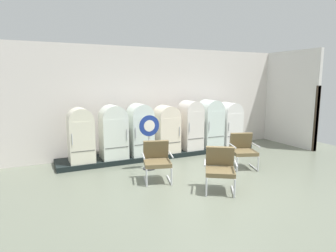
{
  "coord_description": "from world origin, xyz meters",
  "views": [
    {
      "loc": [
        -3.5,
        -4.75,
        2.29
      ],
      "look_at": [
        0.05,
        2.75,
        0.94
      ],
      "focal_mm": 30.79,
      "sensor_mm": 36.0,
      "label": 1
    }
  ],
  "objects": [
    {
      "name": "refrigerator_2",
      "position": [
        -0.74,
        2.93,
        0.92
      ],
      "size": [
        0.63,
        0.71,
        1.47
      ],
      "color": "silver",
      "rests_on": "display_plinth"
    },
    {
      "name": "armchair_right",
      "position": [
        1.4,
        1.02,
        0.5
      ],
      "size": [
        0.79,
        0.81,
        0.9
      ],
      "color": "silver",
      "rests_on": "ground"
    },
    {
      "name": "back_wall",
      "position": [
        0.0,
        3.66,
        1.64
      ],
      "size": [
        11.76,
        0.12,
        3.26
      ],
      "color": "silver",
      "rests_on": "ground"
    },
    {
      "name": "refrigerator_3",
      "position": [
        0.08,
        2.92,
        0.87
      ],
      "size": [
        0.66,
        0.68,
        1.39
      ],
      "color": "beige",
      "rests_on": "display_plinth"
    },
    {
      "name": "refrigerator_6",
      "position": [
        2.39,
        2.93,
        0.87
      ],
      "size": [
        0.66,
        0.72,
        1.4
      ],
      "color": "white",
      "rests_on": "display_plinth"
    },
    {
      "name": "refrigerator_4",
      "position": [
        0.91,
        2.93,
        0.94
      ],
      "size": [
        0.59,
        0.71,
        1.5
      ],
      "color": "silver",
      "rests_on": "display_plinth"
    },
    {
      "name": "sign_stand",
      "position": [
        -0.86,
        1.93,
        0.73
      ],
      "size": [
        0.53,
        0.32,
        1.4
      ],
      "color": "#2D2D30",
      "rests_on": "ground"
    },
    {
      "name": "armchair_left",
      "position": [
        -1.01,
        1.09,
        0.5
      ],
      "size": [
        0.76,
        0.79,
        0.9
      ],
      "color": "silver",
      "rests_on": "ground"
    },
    {
      "name": "side_wall_right",
      "position": [
        4.66,
        2.48,
        1.62
      ],
      "size": [
        0.16,
        2.2,
        3.26
      ],
      "color": "silver",
      "rests_on": "ground"
    },
    {
      "name": "refrigerator_1",
      "position": [
        -1.53,
        2.91,
        0.91
      ],
      "size": [
        0.69,
        0.66,
        1.46
      ],
      "color": "silver",
      "rests_on": "display_plinth"
    },
    {
      "name": "ground",
      "position": [
        0.0,
        0.0,
        -0.03
      ],
      "size": [
        12.0,
        10.0,
        0.05
      ],
      "primitive_type": "cube",
      "color": "#656B5B"
    },
    {
      "name": "armchair_center",
      "position": [
        -0.07,
        -0.03,
        0.5
      ],
      "size": [
        0.85,
        0.86,
        0.9
      ],
      "color": "silver",
      "rests_on": "ground"
    },
    {
      "name": "refrigerator_0",
      "position": [
        -2.4,
        2.9,
        0.89
      ],
      "size": [
        0.63,
        0.64,
        1.43
      ],
      "color": "beige",
      "rests_on": "display_plinth"
    },
    {
      "name": "display_plinth",
      "position": [
        0.0,
        3.02,
        0.07
      ],
      "size": [
        6.13,
        0.95,
        0.14
      ],
      "primitive_type": "cube",
      "color": "black",
      "rests_on": "ground"
    },
    {
      "name": "refrigerator_5",
      "position": [
        1.64,
        2.92,
        0.94
      ],
      "size": [
        0.65,
        0.69,
        1.51
      ],
      "color": "silver",
      "rests_on": "display_plinth"
    }
  ]
}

